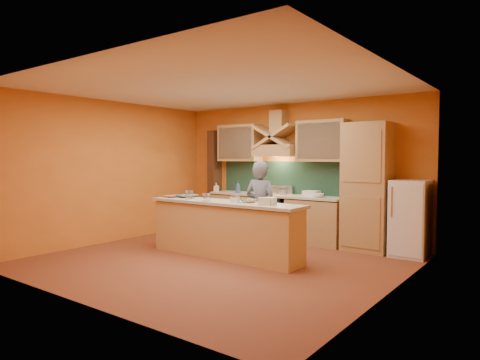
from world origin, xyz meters
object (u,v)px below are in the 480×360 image
Objects in this scene: person at (261,208)px; mixing_bowl at (249,201)px; stove at (275,217)px; kitchen_scale at (235,200)px; fridge at (410,218)px.

mixing_bowl is (0.06, -0.44, 0.16)m from person.
stove is 2.14m from kitchen_scale.
person is 0.48m from mixing_bowl.
person is (0.60, -1.41, 0.36)m from stove.
mixing_bowl is at bearing -70.20° from stove.
person is at bearing -146.11° from fridge.
kitchen_scale is (-0.10, -0.60, 0.18)m from person.
stove is 1.57m from person.
person is at bearing 98.18° from mixing_bowl.
mixing_bowl is (0.67, -1.85, 0.53)m from stove.
stove is at bearing 180.00° from fridge.
mixing_bowl is at bearing -137.70° from fridge.
person is at bearing 64.32° from kitchen_scale.
fridge is (2.70, 0.00, 0.20)m from stove.
fridge is at bearing 0.00° from stove.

